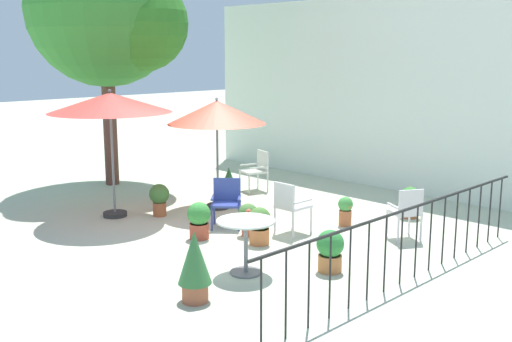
{
  "coord_description": "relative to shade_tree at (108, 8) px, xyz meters",
  "views": [
    {
      "loc": [
        7.48,
        -6.87,
        3.01
      ],
      "look_at": [
        0.0,
        0.51,
        0.95
      ],
      "focal_mm": 42.75,
      "sensor_mm": 36.0,
      "label": 1
    }
  ],
  "objects": [
    {
      "name": "patio_umbrella_1",
      "position": [
        2.44,
        -1.52,
        -1.87
      ],
      "size": [
        2.23,
        2.23,
        2.35
      ],
      "color": "#2D2D2D",
      "rests_on": "ground"
    },
    {
      "name": "terrace_railing",
      "position": [
        8.03,
        -0.5,
        -3.29
      ],
      "size": [
        0.03,
        5.92,
        1.01
      ],
      "color": "black",
      "rests_on": "ground"
    },
    {
      "name": "potted_plant_4",
      "position": [
        2.99,
        0.84,
        -3.63
      ],
      "size": [
        0.35,
        0.35,
        0.69
      ],
      "color": "#A45739",
      "rests_on": "ground"
    },
    {
      "name": "potted_plant_2",
      "position": [
        5.83,
        1.03,
        -3.69
      ],
      "size": [
        0.26,
        0.26,
        0.52
      ],
      "color": "#AE5D37",
      "rests_on": "ground"
    },
    {
      "name": "potted_plant_8",
      "position": [
        6.58,
        -2.96,
        -3.48
      ],
      "size": [
        0.42,
        0.42,
        0.9
      ],
      "color": "#A2573B",
      "rests_on": "ground"
    },
    {
      "name": "patio_chair_0",
      "position": [
        2.75,
        1.9,
        -3.47
      ],
      "size": [
        0.59,
        0.61,
        0.88
      ],
      "color": "silver",
      "rests_on": "ground"
    },
    {
      "name": "potted_plant_5",
      "position": [
        5.52,
        -0.79,
        -3.65
      ],
      "size": [
        0.37,
        0.37,
        0.6
      ],
      "color": "#C66E3D",
      "rests_on": "ground"
    },
    {
      "name": "shade_tree",
      "position": [
        0.0,
        0.0,
        0.0
      ],
      "size": [
        3.61,
        3.44,
        5.67
      ],
      "color": "brown",
      "rests_on": "ground"
    },
    {
      "name": "villa_facade",
      "position": [
        4.62,
        4.21,
        -1.85
      ],
      "size": [
        10.67,
        0.3,
        4.23
      ],
      "primitive_type": "cube",
      "color": "white",
      "rests_on": "ground"
    },
    {
      "name": "potted_plant_1",
      "position": [
        4.62,
        -1.29,
        -3.64
      ],
      "size": [
        0.38,
        0.38,
        0.61
      ],
      "color": "#AD4833",
      "rests_on": "ground"
    },
    {
      "name": "patio_chair_2",
      "position": [
        4.41,
        -0.5,
        -3.48
      ],
      "size": [
        0.66,
        0.66,
        0.85
      ],
      "color": "#374595",
      "rests_on": "ground"
    },
    {
      "name": "potted_plant_3",
      "position": [
        6.35,
        2.29,
        -3.64
      ],
      "size": [
        0.37,
        0.37,
        0.58
      ],
      "color": "#AD5830",
      "rests_on": "ground"
    },
    {
      "name": "ground_plane",
      "position": [
        4.62,
        -0.5,
        -3.97
      ],
      "size": [
        60.0,
        60.0,
        0.0
      ],
      "primitive_type": "plane",
      "color": "beige"
    },
    {
      "name": "potted_plant_0",
      "position": [
        5.07,
        -0.61,
        -3.65
      ],
      "size": [
        0.34,
        0.34,
        0.55
      ],
      "color": "#BB573D",
      "rests_on": "ground"
    },
    {
      "name": "patio_chair_3",
      "position": [
        7.04,
        1.05,
        -3.46
      ],
      "size": [
        0.59,
        0.6,
        0.87
      ],
      "color": "silver",
      "rests_on": "ground"
    },
    {
      "name": "potted_plant_6",
      "position": [
        2.99,
        -0.91,
        -3.62
      ],
      "size": [
        0.37,
        0.37,
        0.61
      ],
      "color": "#AE5935",
      "rests_on": "ground"
    },
    {
      "name": "cafe_table_0",
      "position": [
        6.31,
        -1.85,
        -3.43
      ],
      "size": [
        0.81,
        0.81,
        0.76
      ],
      "color": "silver",
      "rests_on": "ground"
    },
    {
      "name": "patio_chair_1",
      "position": [
        5.49,
        -0.05,
        -3.44
      ],
      "size": [
        0.46,
        0.49,
        0.9
      ],
      "color": "silver",
      "rests_on": "ground"
    },
    {
      "name": "potted_plant_7",
      "position": [
        7.08,
        -0.96,
        -3.65
      ],
      "size": [
        0.39,
        0.39,
        0.6
      ],
      "color": "#C0743F",
      "rests_on": "ground"
    },
    {
      "name": "patio_umbrella_0",
      "position": [
        3.33,
        0.24,
        -2.1
      ],
      "size": [
        1.9,
        1.9,
        2.17
      ],
      "color": "#2D2D2D",
      "rests_on": "ground"
    }
  ]
}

